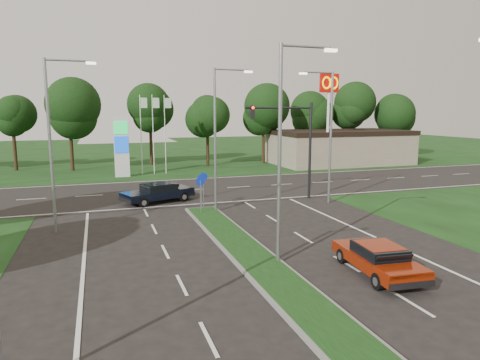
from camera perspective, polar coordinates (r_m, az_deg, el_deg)
name	(u,v)px	position (r m, az deg, el deg)	size (l,w,h in m)	color
ground	(336,336)	(13.28, 12.69, -19.67)	(160.00, 160.00, 0.00)	black
verge_far	(142,155)	(65.49, -12.97, 3.32)	(160.00, 50.00, 0.02)	black
cross_road	(180,191)	(35.02, -7.97, -1.41)	(160.00, 12.00, 0.02)	black
median_kerb	(280,282)	(16.45, 5.31, -13.39)	(2.00, 26.00, 0.12)	slate
commercial_building	(339,147)	(54.03, 13.10, 4.26)	(16.00, 9.00, 4.00)	gray
streetlight_median_near	(284,143)	(17.48, 5.92, 4.91)	(2.53, 0.22, 9.00)	gray
streetlight_median_far	(218,132)	(26.89, -2.94, 6.40)	(2.53, 0.22, 9.00)	gray
streetlight_left_far	(54,137)	(24.01, -23.57, 5.33)	(2.53, 0.22, 9.00)	gray
streetlight_right_far	(328,130)	(29.94, 11.69, 6.50)	(2.53, 0.22, 9.00)	gray
traffic_signal	(294,135)	(30.97, 7.21, 5.91)	(5.10, 0.42, 7.00)	black
median_signs	(202,185)	(27.40, -5.12, -0.66)	(1.16, 1.76, 2.38)	gray
gas_pylon	(124,144)	(43.11, -15.26, 4.60)	(5.80, 1.26, 8.00)	silver
mcdonalds_sign	(329,96)	(48.37, 11.78, 10.87)	(2.20, 0.47, 10.40)	silver
treeline_far	(154,107)	(50.21, -11.41, 9.49)	(6.00, 6.00, 9.90)	black
red_sedan	(378,258)	(17.93, 17.93, -9.86)	(2.21, 4.57, 1.22)	maroon
navy_sedan	(158,192)	(30.66, -10.88, -1.62)	(5.27, 3.57, 1.34)	black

